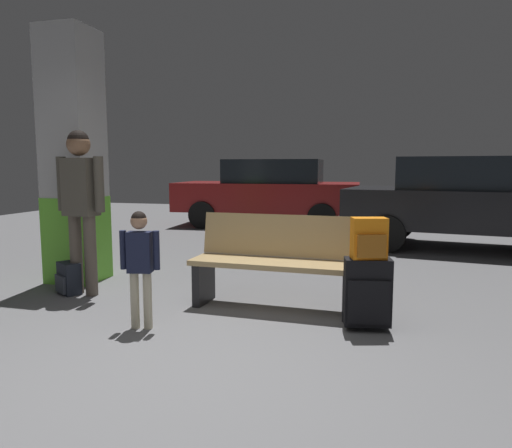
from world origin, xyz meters
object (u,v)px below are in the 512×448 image
(structural_pillar, at_px, (74,159))
(backpack_bright, at_px, (369,239))
(suitcase, at_px, (367,292))
(parked_car_near, at_px, (474,201))
(backpack_dark_floor, at_px, (68,278))
(adult, at_px, (81,194))
(child, at_px, (140,257))
(bench, at_px, (275,262))
(parked_car_far, at_px, (269,191))

(structural_pillar, bearing_deg, backpack_bright, -14.98)
(suitcase, bearing_deg, parked_car_near, 70.80)
(backpack_dark_floor, distance_m, parked_car_near, 6.22)
(suitcase, xyz_separation_m, backpack_bright, (0.00, -0.00, 0.45))
(backpack_bright, xyz_separation_m, parked_car_near, (1.53, 4.40, 0.03))
(suitcase, relative_size, adult, 0.35)
(suitcase, bearing_deg, backpack_bright, -20.03)
(backpack_bright, relative_size, parked_car_near, 0.08)
(child, xyz_separation_m, adult, (-1.11, 0.81, 0.46))
(bench, height_order, adult, adult)
(backpack_dark_floor, bearing_deg, structural_pillar, 115.88)
(adult, relative_size, parked_car_far, 0.41)
(parked_car_near, bearing_deg, backpack_bright, -109.19)
(parked_car_far, bearing_deg, bench, -76.12)
(backpack_dark_floor, xyz_separation_m, parked_car_far, (0.72, 6.29, 0.64))
(parked_car_far, bearing_deg, backpack_dark_floor, -96.53)
(structural_pillar, bearing_deg, parked_car_far, 80.08)
(structural_pillar, distance_m, backpack_dark_floor, 1.43)
(bench, relative_size, child, 1.63)
(structural_pillar, height_order, backpack_bright, structural_pillar)
(structural_pillar, distance_m, child, 2.24)
(suitcase, distance_m, backpack_dark_floor, 3.15)
(child, bearing_deg, adult, 143.82)
(structural_pillar, height_order, suitcase, structural_pillar)
(adult, bearing_deg, bench, 2.40)
(parked_car_near, bearing_deg, structural_pillar, -144.78)
(bench, distance_m, backpack_dark_floor, 2.26)
(child, xyz_separation_m, backpack_dark_floor, (-1.29, 0.79, -0.45))
(structural_pillar, relative_size, parked_car_far, 0.70)
(backpack_dark_floor, bearing_deg, parked_car_near, 41.09)
(structural_pillar, distance_m, backpack_bright, 3.59)
(bench, distance_m, parked_car_near, 4.65)
(backpack_dark_floor, distance_m, parked_car_far, 6.36)
(structural_pillar, relative_size, suitcase, 4.84)
(child, bearing_deg, bench, 43.40)
(parked_car_near, bearing_deg, backpack_dark_floor, -138.91)
(bench, relative_size, parked_car_far, 0.39)
(child, xyz_separation_m, parked_car_near, (3.37, 4.85, 0.19))
(suitcase, height_order, parked_car_near, parked_car_near)
(structural_pillar, xyz_separation_m, child, (1.57, -1.36, -0.84))
(bench, xyz_separation_m, parked_car_far, (-1.52, 6.17, 0.36))
(child, bearing_deg, backpack_dark_floor, 148.60)
(suitcase, relative_size, child, 0.61)
(suitcase, xyz_separation_m, parked_car_far, (-2.41, 6.62, 0.48))
(backpack_bright, bearing_deg, parked_car_near, 70.81)
(adult, relative_size, backpack_dark_floor, 5.09)
(adult, bearing_deg, backpack_dark_floor, -171.38)
(backpack_dark_floor, bearing_deg, parked_car_far, 83.47)
(adult, distance_m, backpack_dark_floor, 0.92)
(bench, relative_size, adult, 0.94)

